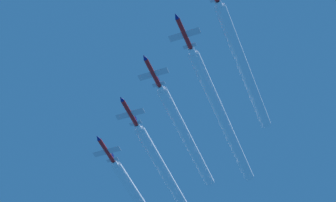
{
  "coord_description": "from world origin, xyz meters",
  "views": [
    {
      "loc": [
        -46.25,
        112.31,
        2.27
      ],
      "look_at": [
        0.17,
        -10.93,
        141.11
      ],
      "focal_mm": 70.99,
      "sensor_mm": 36.0,
      "label": 1
    }
  ],
  "objects": [
    {
      "name": "jet_second_echelon",
      "position": [
        -12.12,
        10.04,
        142.44
      ],
      "size": [
        8.68,
        12.65,
        3.04
      ],
      "color": "red"
    },
    {
      "name": "jet_third_echelon",
      "position": [
        0.44,
        0.88,
        141.41
      ],
      "size": [
        8.68,
        12.65,
        3.04
      ],
      "color": "red"
    },
    {
      "name": "jet_fourth_echelon",
      "position": [
        11.91,
        -9.97,
        139.95
      ],
      "size": [
        8.68,
        12.65,
        3.04
      ],
      "color": "red"
    },
    {
      "name": "jet_fifth_echelon",
      "position": [
        23.99,
        -20.52,
        138.01
      ],
      "size": [
        8.68,
        12.65,
        3.04
      ],
      "color": "red"
    },
    {
      "name": "smoke_trail_lead",
      "position": [
        -23.36,
        -8.88,
        143.89
      ],
      "size": [
        3.16,
        48.33,
        3.16
      ],
      "color": "white"
    },
    {
      "name": "smoke_trail_second_echelon",
      "position": [
        -12.12,
        -24.63,
        142.41
      ],
      "size": [
        3.16,
        57.82,
        3.16
      ],
      "color": "white"
    },
    {
      "name": "smoke_trail_third_echelon",
      "position": [
        0.44,
        -27.69,
        141.38
      ],
      "size": [
        3.16,
        45.6,
        3.16
      ],
      "color": "white"
    },
    {
      "name": "smoke_trail_fourth_echelon",
      "position": [
        11.91,
        -43.59,
        139.92
      ],
      "size": [
        3.16,
        55.71,
        3.16
      ],
      "color": "white"
    }
  ]
}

